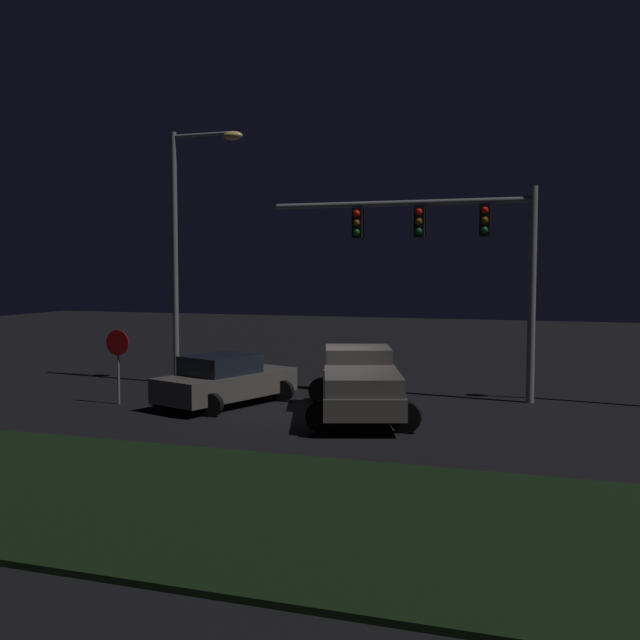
% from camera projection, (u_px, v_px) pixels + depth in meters
% --- Properties ---
extents(ground_plane, '(80.00, 80.00, 0.00)m').
position_uv_depth(ground_plane, '(334.00, 410.00, 21.14)').
color(ground_plane, black).
extents(grass_median, '(23.16, 6.57, 0.10)m').
position_uv_depth(grass_median, '(183.00, 499.00, 12.82)').
color(grass_median, black).
rests_on(grass_median, ground_plane).
extents(pickup_truck, '(3.97, 5.75, 1.80)m').
position_uv_depth(pickup_truck, '(360.00, 380.00, 20.26)').
color(pickup_truck, '#514C47').
rests_on(pickup_truck, ground_plane).
extents(car_sedan, '(3.37, 4.75, 1.51)m').
position_uv_depth(car_sedan, '(225.00, 380.00, 21.88)').
color(car_sedan, '#514C47').
rests_on(car_sedan, ground_plane).
extents(traffic_signal_gantry, '(8.32, 0.56, 6.50)m').
position_uv_depth(traffic_signal_gantry, '(451.00, 241.00, 22.77)').
color(traffic_signal_gantry, slate).
rests_on(traffic_signal_gantry, ground_plane).
extents(street_lamp_left, '(2.71, 0.44, 8.77)m').
position_uv_depth(street_lamp_left, '(188.00, 227.00, 25.63)').
color(street_lamp_left, slate).
rests_on(street_lamp_left, ground_plane).
extents(stop_sign, '(0.76, 0.08, 2.23)m').
position_uv_depth(stop_sign, '(118.00, 352.00, 21.97)').
color(stop_sign, slate).
rests_on(stop_sign, ground_plane).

